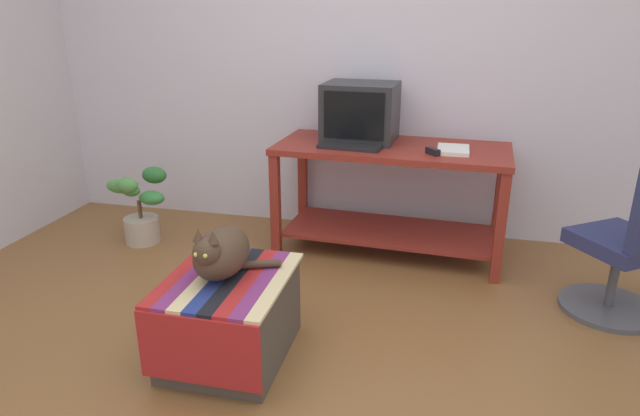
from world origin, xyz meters
The scene contains 11 objects.
ground_plane centered at (0.00, 0.00, 0.00)m, with size 14.00×14.00×0.00m, color brown.
back_wall centered at (0.00, 2.05, 1.30)m, with size 8.00×0.10×2.60m, color silver.
desk centered at (0.28, 1.60, 0.51)m, with size 1.54×0.74×0.74m.
tv_monitor centered at (0.05, 1.71, 0.93)m, with size 0.50×0.42×0.38m.
keyboard centered at (0.03, 1.47, 0.75)m, with size 0.40×0.15×0.02m, color black.
book centered at (0.67, 1.53, 0.75)m, with size 0.19×0.25×0.03m, color white.
ottoman_with_blanket centered at (-0.31, 0.19, 0.21)m, with size 0.55×0.68×0.42m.
cat centered at (-0.34, 0.20, 0.54)m, with size 0.37×0.39×0.28m.
potted_plant centered at (-1.43, 1.33, 0.24)m, with size 0.38×0.37×0.53m.
office_chair centered at (1.61, 1.02, 0.39)m, with size 0.59×0.59×0.89m.
stapler centered at (0.55, 1.43, 0.76)m, with size 0.04×0.11×0.04m, color black.
Camera 1 is at (0.63, -1.92, 1.59)m, focal length 30.89 mm.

